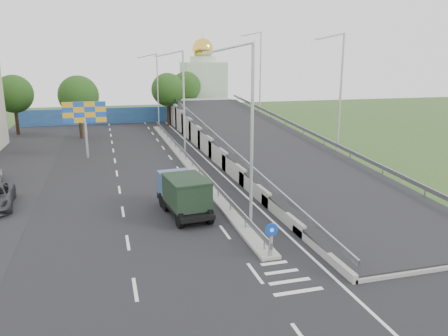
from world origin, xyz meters
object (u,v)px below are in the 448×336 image
object	(u,v)px
dump_truck	(183,192)
sign_bollard	(271,240)
lamp_post_far	(156,86)
church	(203,84)
billboard	(85,115)
lamp_post_mid	(182,98)
lamp_post_near	(249,128)

from	to	relation	value
dump_truck	sign_bollard	bearing A→B (deg)	-75.61
lamp_post_far	church	size ratio (longest dim) A/B	0.73
church	billboard	bearing A→B (deg)	-120.70
billboard	sign_bollard	bearing A→B (deg)	-70.79
lamp_post_mid	church	world-z (taller)	church
lamp_post_near	dump_truck	size ratio (longest dim) A/B	1.71
church	dump_truck	world-z (taller)	church
lamp_post_mid	lamp_post_near	bearing A→B (deg)	-90.00
lamp_post_near	lamp_post_mid	xyz separation A→B (m)	(0.00, 20.00, 0.00)
lamp_post_near	church	size ratio (longest dim) A/B	0.73
billboard	lamp_post_far	bearing A→B (deg)	63.16
lamp_post_mid	billboard	world-z (taller)	lamp_post_mid
lamp_post_far	church	xyz separation A→B (m)	(9.89, 14.00, -0.50)
lamp_post_near	sign_bollard	bearing A→B (deg)	-91.64
church	billboard	distance (m)	37.23
church	lamp_post_near	bearing A→B (deg)	-100.38
lamp_post_far	church	distance (m)	17.15
lamp_post_far	billboard	distance (m)	20.24
lamp_post_near	lamp_post_far	bearing A→B (deg)	90.00
sign_bollard	dump_truck	bearing A→B (deg)	110.78
lamp_post_far	sign_bollard	bearing A→B (deg)	-90.14
lamp_post_mid	billboard	size ratio (longest dim) A/B	1.83
lamp_post_mid	dump_truck	xyz separation A→B (m)	(-2.96, -16.32, -4.42)
sign_bollard	lamp_post_mid	distance (m)	24.30
sign_bollard	church	bearing A→B (deg)	80.19
lamp_post_near	dump_truck	bearing A→B (deg)	128.81
lamp_post_near	lamp_post_far	world-z (taller)	same
church	lamp_post_mid	bearing A→B (deg)	-106.22
lamp_post_mid	billboard	distance (m)	9.47
lamp_post_near	lamp_post_mid	world-z (taller)	same
lamp_post_near	lamp_post_mid	bearing A→B (deg)	90.00
dump_truck	church	bearing A→B (deg)	69.28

